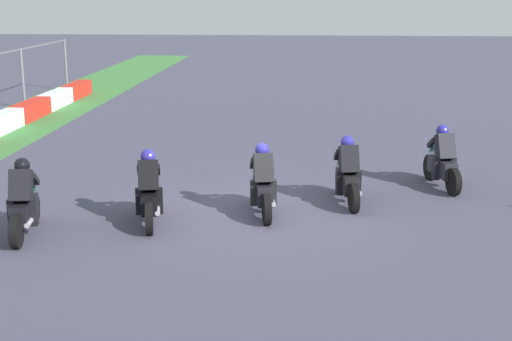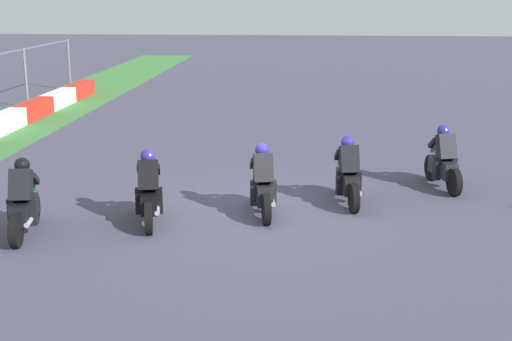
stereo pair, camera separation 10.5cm
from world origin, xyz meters
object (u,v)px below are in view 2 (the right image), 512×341
Objects in this scene: rider_lane_d at (149,193)px; rider_lane_e at (24,204)px; rider_lane_b at (348,176)px; rider_lane_a at (443,162)px; rider_lane_c at (263,186)px.

rider_lane_e is (-0.90, 2.23, 0.00)m from rider_lane_d.
rider_lane_d is (-1.68, 4.06, 0.00)m from rider_lane_b.
rider_lane_a is 4.77m from rider_lane_c.
rider_lane_a is 2.74m from rider_lane_b.
rider_lane_b is at bearing -76.70° from rider_lane_e.
rider_lane_d is at bearing -77.05° from rider_lane_e.
rider_lane_a is at bearing -70.32° from rider_lane_c.
rider_lane_a and rider_lane_c have the same top height.
rider_lane_e is (-1.65, 4.48, 0.00)m from rider_lane_c.
rider_lane_c and rider_lane_e have the same top height.
rider_lane_c is at bearing 107.67° from rider_lane_a.
rider_lane_a is at bearing -73.90° from rider_lane_e.
rider_lane_a is 1.00× the size of rider_lane_d.
rider_lane_c is 4.78m from rider_lane_e.
rider_lane_c is at bearing 108.21° from rider_lane_b.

